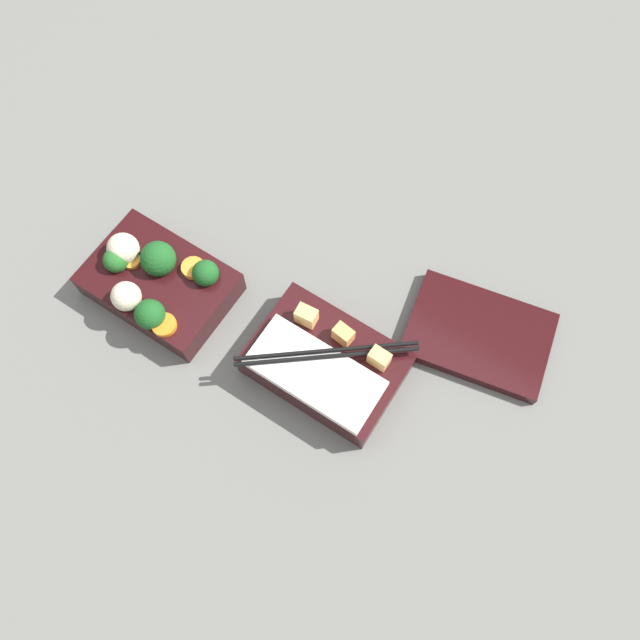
% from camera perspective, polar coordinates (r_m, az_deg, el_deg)
% --- Properties ---
extents(ground_plane, '(3.00, 3.00, 0.00)m').
position_cam_1_polar(ground_plane, '(0.79, -8.19, -1.09)').
color(ground_plane, slate).
extents(bento_tray_vegetable, '(0.18, 0.12, 0.07)m').
position_cam_1_polar(bento_tray_vegetable, '(0.80, -14.83, 3.30)').
color(bento_tray_vegetable, black).
rests_on(bento_tray_vegetable, ground_plane).
extents(bento_tray_rice, '(0.18, 0.14, 0.06)m').
position_cam_1_polar(bento_tray_rice, '(0.74, 0.49, -4.02)').
color(bento_tray_rice, black).
rests_on(bento_tray_rice, ground_plane).
extents(bento_lid, '(0.19, 0.15, 0.02)m').
position_cam_1_polar(bento_lid, '(0.79, 14.28, -1.32)').
color(bento_lid, black).
rests_on(bento_lid, ground_plane).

